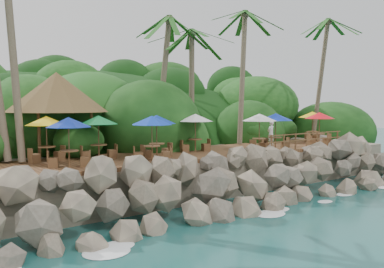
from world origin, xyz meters
TOP-DOWN VIEW (x-y plane):
  - ground at (0.00, 0.00)m, footprint 140.00×140.00m
  - land_base at (0.00, 16.00)m, footprint 32.00×25.20m
  - jungle_hill at (0.00, 23.50)m, footprint 44.80×28.00m
  - seawall at (0.00, 2.00)m, footprint 29.00×4.00m
  - terrace at (0.00, 6.00)m, footprint 26.00×5.00m
  - jungle_foliage at (0.00, 15.00)m, footprint 44.00×16.00m
  - foam_line at (0.00, 0.30)m, footprint 25.20×0.80m
  - palapa at (-6.66, 9.55)m, footprint 5.59×5.59m
  - dining_clusters at (0.46, 5.69)m, footprint 21.69×5.29m
  - railing at (7.45, 3.65)m, footprint 7.20×0.10m
  - waiter at (6.84, 6.18)m, footprint 0.65×0.47m

SIDE VIEW (x-z plane):
  - ground at x=0.00m, z-range 0.00..0.00m
  - jungle_hill at x=0.00m, z-range -7.70..7.70m
  - jungle_foliage at x=0.00m, z-range -6.00..6.00m
  - foam_line at x=0.00m, z-range 0.00..0.06m
  - land_base at x=0.00m, z-range 0.00..2.10m
  - seawall at x=0.00m, z-range 0.00..2.30m
  - terrace at x=0.00m, z-range 2.10..2.30m
  - railing at x=7.45m, z-range 2.41..3.41m
  - waiter at x=6.84m, z-range 2.30..3.99m
  - dining_clusters at x=0.46m, z-range 3.05..5.31m
  - palapa at x=-6.66m, z-range 3.49..8.09m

